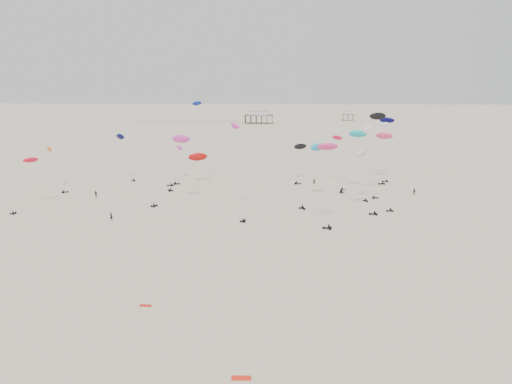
{
  "coord_description": "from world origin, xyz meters",
  "views": [
    {
      "loc": [
        5.17,
        -23.53,
        32.3
      ],
      "look_at": [
        0.0,
        88.0,
        7.0
      ],
      "focal_mm": 35.0,
      "sensor_mm": 36.0,
      "label": 1
    }
  ],
  "objects_px": {
    "pavilion_main": "(259,118)",
    "pavilion_small": "(348,116)",
    "rig_0": "(315,158)",
    "rig_4": "(376,129)",
    "rig_9": "(372,142)",
    "spectator_0": "(111,220)"
  },
  "relations": [
    {
      "from": "rig_4",
      "to": "rig_9",
      "type": "xyz_separation_m",
      "value": [
        -2.8,
        -10.43,
        -2.28
      ]
    },
    {
      "from": "rig_0",
      "to": "rig_4",
      "type": "relative_size",
      "value": 0.8
    },
    {
      "from": "pavilion_main",
      "to": "rig_9",
      "type": "bearing_deg",
      "value": -80.92
    },
    {
      "from": "pavilion_main",
      "to": "rig_0",
      "type": "xyz_separation_m",
      "value": [
        24.91,
        -239.44,
        7.18
      ]
    },
    {
      "from": "pavilion_small",
      "to": "rig_9",
      "type": "bearing_deg",
      "value": -96.43
    },
    {
      "from": "spectator_0",
      "to": "rig_0",
      "type": "bearing_deg",
      "value": -142.2
    },
    {
      "from": "rig_0",
      "to": "rig_9",
      "type": "distance_m",
      "value": 15.94
    },
    {
      "from": "spectator_0",
      "to": "rig_4",
      "type": "bearing_deg",
      "value": -144.17
    },
    {
      "from": "rig_4",
      "to": "rig_9",
      "type": "distance_m",
      "value": 11.04
    },
    {
      "from": "pavilion_small",
      "to": "rig_9",
      "type": "height_order",
      "value": "rig_9"
    },
    {
      "from": "pavilion_small",
      "to": "rig_0",
      "type": "distance_m",
      "value": 273.3
    },
    {
      "from": "rig_4",
      "to": "spectator_0",
      "type": "relative_size",
      "value": 10.74
    },
    {
      "from": "spectator_0",
      "to": "pavilion_small",
      "type": "bearing_deg",
      "value": -95.47
    },
    {
      "from": "rig_0",
      "to": "rig_9",
      "type": "relative_size",
      "value": 0.9
    },
    {
      "from": "pavilion_main",
      "to": "pavilion_small",
      "type": "bearing_deg",
      "value": 23.2
    },
    {
      "from": "pavilion_small",
      "to": "rig_4",
      "type": "xyz_separation_m",
      "value": [
        -28.12,
        -264.08,
        15.46
      ]
    },
    {
      "from": "rig_4",
      "to": "spectator_0",
      "type": "distance_m",
      "value": 74.24
    },
    {
      "from": "pavilion_main",
      "to": "pavilion_small",
      "type": "relative_size",
      "value": 2.33
    },
    {
      "from": "rig_0",
      "to": "rig_4",
      "type": "distance_m",
      "value": 19.33
    },
    {
      "from": "rig_0",
      "to": "spectator_0",
      "type": "distance_m",
      "value": 55.3
    },
    {
      "from": "rig_4",
      "to": "spectator_0",
      "type": "bearing_deg",
      "value": -2.91
    },
    {
      "from": "pavilion_small",
      "to": "rig_4",
      "type": "bearing_deg",
      "value": -96.08
    }
  ]
}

